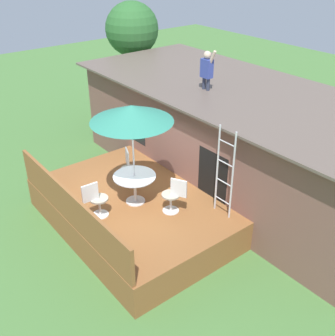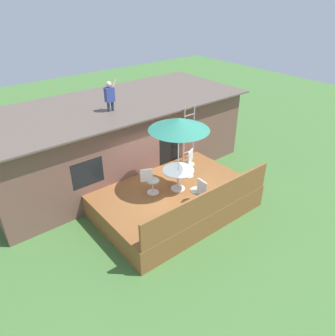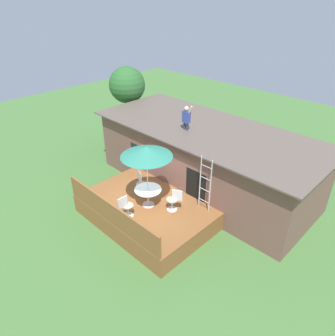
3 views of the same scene
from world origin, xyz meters
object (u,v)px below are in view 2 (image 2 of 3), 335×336
at_px(step_ladder, 189,134).
at_px(patio_chair_left, 151,181).
at_px(person_figure, 110,94).
at_px(patio_chair_near, 199,192).
at_px(patio_umbrella, 179,124).
at_px(patio_table, 178,174).
at_px(patio_chair_right, 189,164).

relative_size(step_ladder, patio_chair_left, 2.39).
height_order(person_figure, patio_chair_near, person_figure).
xyz_separation_m(patio_umbrella, step_ladder, (1.67, 1.35, -1.25)).
xyz_separation_m(patio_table, patio_umbrella, (0.00, -0.00, 1.76)).
relative_size(patio_umbrella, patio_chair_right, 2.76).
bearing_deg(step_ladder, patio_chair_right, -130.57).
relative_size(patio_chair_left, patio_chair_right, 1.00).
relative_size(step_ladder, patio_chair_near, 2.39).
bearing_deg(patio_chair_left, patio_table, 0.00).
bearing_deg(patio_table, patio_chair_right, 27.13).
bearing_deg(patio_umbrella, step_ladder, 38.89).
bearing_deg(person_figure, patio_chair_left, -93.82).
bearing_deg(person_figure, patio_table, -76.78).
xyz_separation_m(patio_umbrella, person_figure, (-0.68, 2.90, 0.37)).
bearing_deg(patio_chair_right, step_ladder, -157.71).
relative_size(patio_table, patio_chair_left, 1.13).
distance_m(patio_table, patio_chair_right, 1.04).
distance_m(patio_chair_left, patio_chair_near, 1.64).
bearing_deg(patio_chair_near, patio_chair_right, -29.72).
relative_size(patio_table, patio_chair_near, 1.13).
distance_m(patio_umbrella, patio_chair_right, 2.16).
xyz_separation_m(patio_umbrella, patio_chair_left, (-0.85, 0.38, -1.89)).
xyz_separation_m(step_ladder, person_figure, (-2.35, 1.55, 1.62)).
height_order(step_ladder, patio_chair_left, step_ladder).
relative_size(patio_umbrella, patio_chair_near, 2.76).
bearing_deg(patio_umbrella, person_figure, 103.22).
distance_m(step_ladder, patio_chair_left, 2.78).
bearing_deg(patio_chair_left, person_figure, 110.26).
relative_size(patio_table, patio_chair_right, 1.13).
height_order(patio_umbrella, step_ladder, patio_umbrella).
xyz_separation_m(patio_chair_right, patio_chair_near, (-0.98, -1.52, 0.00)).
bearing_deg(patio_chair_right, patio_chair_near, 30.23).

